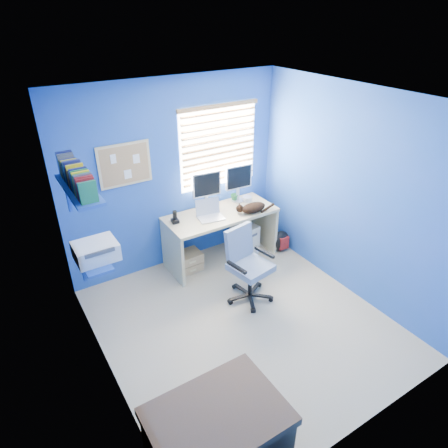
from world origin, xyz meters
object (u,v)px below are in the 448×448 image
laptop (211,211)px  tower_pc (245,236)px  office_chair (248,274)px  cat (254,208)px  desk (221,237)px

laptop → tower_pc: bearing=17.6°
laptop → tower_pc: (0.61, 0.08, -0.62)m
tower_pc → laptop: bearing=178.7°
laptop → office_chair: (0.02, -0.82, -0.51)m
cat → tower_pc: 0.63m
desk → office_chair: (-0.17, -0.89, -0.03)m
desk → cat: size_ratio=4.16×
desk → laptop: (-0.19, -0.06, 0.48)m
cat → tower_pc: size_ratio=0.81×
cat → office_chair: office_chair is taller
desk → tower_pc: size_ratio=3.39×
cat → tower_pc: (0.03, 0.23, -0.58)m
cat → office_chair: bearing=-111.8°
desk → laptop: bearing=-161.9°
tower_pc → cat: bearing=-106.7°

